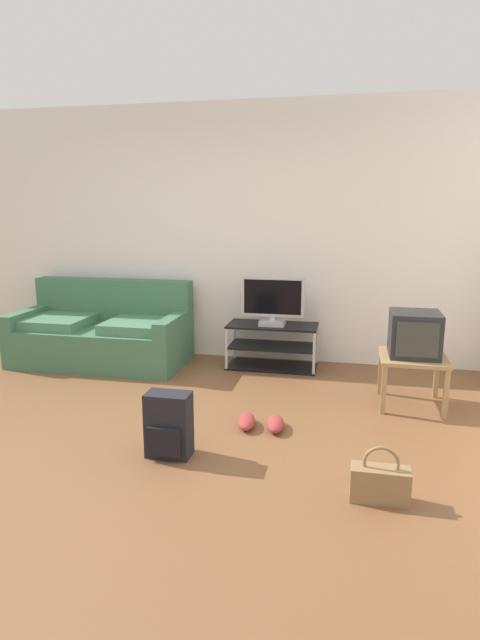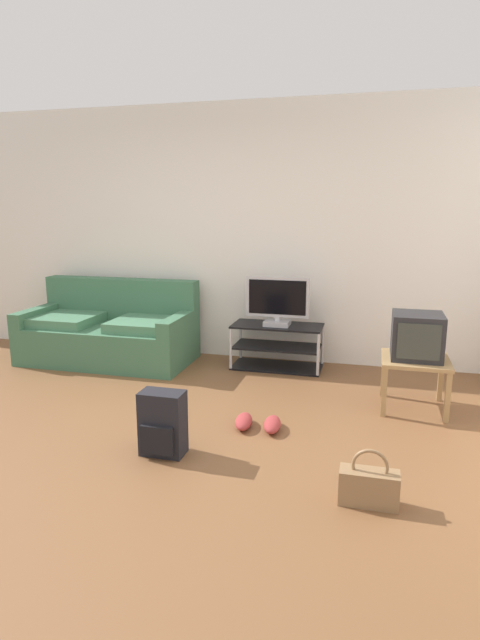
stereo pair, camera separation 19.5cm
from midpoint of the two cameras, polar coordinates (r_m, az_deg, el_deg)
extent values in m
cube|color=brown|center=(3.75, -11.42, -13.79)|extent=(9.00, 9.80, 0.02)
cube|color=silver|center=(5.68, -1.03, 9.47)|extent=(9.00, 0.10, 2.70)
cube|color=#3D6B4C|center=(5.73, -13.36, -2.52)|extent=(1.78, 0.89, 0.40)
cube|color=#3D6B4C|center=(5.94, -12.01, 2.29)|extent=(1.78, 0.20, 0.46)
cube|color=#3D6B4C|center=(6.09, -20.34, 0.59)|extent=(0.14, 0.89, 0.16)
cube|color=#3D6B4C|center=(5.33, -5.68, -0.27)|extent=(0.14, 0.89, 0.16)
cube|color=#477857|center=(5.86, -17.99, 0.04)|extent=(0.71, 0.62, 0.10)
cube|color=#477857|center=(5.40, -9.19, -0.51)|extent=(0.71, 0.62, 0.10)
cube|color=black|center=(5.31, 5.21, -0.64)|extent=(0.92, 0.43, 0.02)
cube|color=black|center=(5.36, 5.16, -2.92)|extent=(0.88, 0.42, 0.02)
cube|color=black|center=(5.42, 5.12, -5.15)|extent=(0.92, 0.43, 0.02)
cylinder|color=#B7B7BC|center=(5.26, 0.01, -3.17)|extent=(0.03, 0.03, 0.45)
cylinder|color=#B7B7BC|center=(5.11, 9.69, -3.79)|extent=(0.03, 0.03, 0.45)
cylinder|color=#B7B7BC|center=(5.64, 1.06, -2.11)|extent=(0.03, 0.03, 0.45)
cylinder|color=#B7B7BC|center=(5.50, 10.08, -2.66)|extent=(0.03, 0.03, 0.45)
cube|color=#B2B2B7|center=(5.28, 5.18, -0.33)|extent=(0.26, 0.22, 0.05)
cube|color=#B2B2B7|center=(5.27, 5.19, 0.15)|extent=(0.05, 0.04, 0.04)
cube|color=#B2B2B7|center=(5.23, 5.23, 2.54)|extent=(0.64, 0.04, 0.41)
cube|color=black|center=(5.20, 5.19, 2.50)|extent=(0.58, 0.01, 0.35)
cube|color=#9E7A4C|center=(4.48, 19.97, -4.17)|extent=(0.53, 0.53, 0.03)
cube|color=#9E7A4C|center=(4.30, 16.88, -7.64)|extent=(0.04, 0.04, 0.40)
cube|color=#9E7A4C|center=(4.35, 23.14, -7.89)|extent=(0.04, 0.04, 0.40)
cube|color=#9E7A4C|center=(4.74, 16.70, -5.75)|extent=(0.04, 0.04, 0.40)
cube|color=#9E7A4C|center=(4.79, 22.35, -6.00)|extent=(0.04, 0.04, 0.40)
cube|color=#232326|center=(4.45, 20.13, -1.66)|extent=(0.39, 0.39, 0.37)
cube|color=#333833|center=(4.25, 20.36, -2.28)|extent=(0.32, 0.01, 0.29)
cube|color=black|center=(3.54, -6.92, -11.22)|extent=(0.29, 0.17, 0.44)
cube|color=black|center=(3.49, -7.51, -13.03)|extent=(0.22, 0.04, 0.19)
cylinder|color=black|center=(3.65, -7.52, -10.11)|extent=(0.04, 0.04, 0.35)
cylinder|color=black|center=(3.60, -5.05, -10.41)|extent=(0.04, 0.04, 0.35)
cube|color=olive|center=(3.13, 15.84, -17.38)|extent=(0.33, 0.13, 0.20)
torus|color=olive|center=(3.07, 15.98, -15.26)|extent=(0.20, 0.02, 0.20)
ellipsoid|color=#993333|center=(3.98, 1.84, -11.13)|extent=(0.16, 0.30, 0.09)
ellipsoid|color=#993333|center=(3.94, 5.03, -11.41)|extent=(0.16, 0.30, 0.09)
camera|label=1|loc=(0.10, -88.68, 0.29)|focal=29.02mm
camera|label=2|loc=(0.10, 91.32, -0.29)|focal=29.02mm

